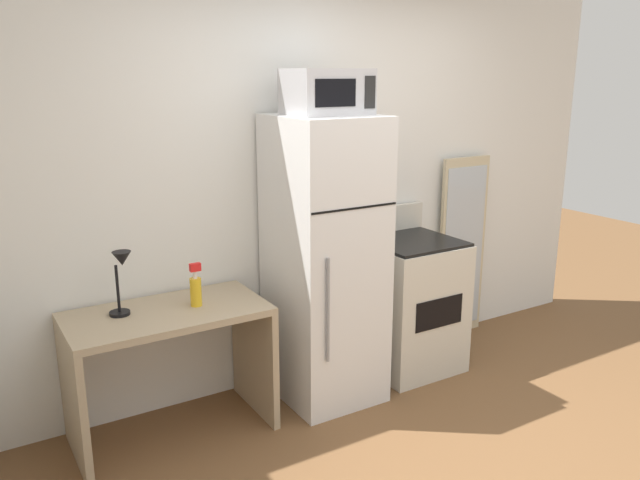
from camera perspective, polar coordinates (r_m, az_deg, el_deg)
name	(u,v)px	position (r m, az deg, el deg)	size (l,w,h in m)	color
wall_back_white	(312,183)	(4.22, -0.76, 5.08)	(5.00, 0.10, 2.60)	white
desk	(169,350)	(3.69, -13.39, -9.54)	(1.08, 0.57, 0.75)	tan
desk_lamp	(121,272)	(3.53, -17.39, -2.77)	(0.14, 0.12, 0.35)	black
spray_bottle	(196,289)	(3.61, -11.07, -4.32)	(0.06, 0.06, 0.25)	yellow
refrigerator	(325,261)	(3.92, 0.42, -1.90)	(0.58, 0.67, 1.77)	white
microwave	(327,92)	(3.74, 0.62, 13.13)	(0.46, 0.35, 0.26)	#B7B7BC
oven_range	(409,303)	(4.46, 8.00, -5.61)	(0.61, 0.61, 1.10)	beige
leaning_mirror	(462,248)	(5.03, 12.61, -0.67)	(0.44, 0.03, 1.40)	#C6B793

